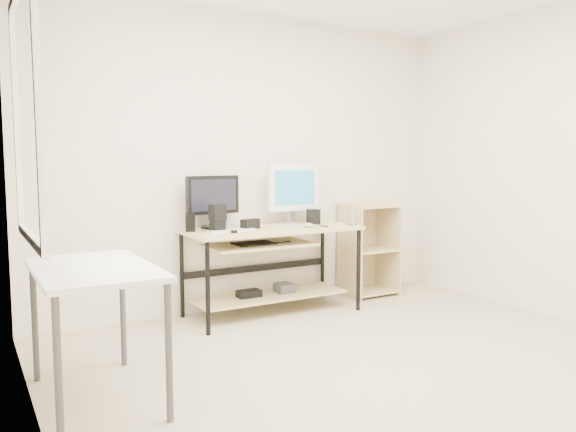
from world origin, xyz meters
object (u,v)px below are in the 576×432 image
at_px(side_table, 94,281).
at_px(white_imac, 293,189).
at_px(black_monitor, 213,198).
at_px(audio_controller, 190,222).
at_px(desk, 269,252).
at_px(shelf_unit, 366,249).

xyz_separation_m(side_table, white_imac, (2.00, 1.23, 0.39)).
distance_m(black_monitor, audio_controller, 0.33).
relative_size(desk, shelf_unit, 1.67).
height_order(black_monitor, white_imac, white_imac).
relative_size(white_imac, audio_controller, 3.51).
xyz_separation_m(side_table, black_monitor, (1.23, 1.27, 0.33)).
bearing_deg(audio_controller, black_monitor, 46.16).
xyz_separation_m(desk, black_monitor, (-0.43, 0.20, 0.47)).
height_order(side_table, black_monitor, black_monitor).
xyz_separation_m(side_table, audio_controller, (0.98, 1.14, 0.16)).
bearing_deg(black_monitor, side_table, -141.67).
height_order(desk, shelf_unit, shelf_unit).
bearing_deg(side_table, white_imac, 31.59).
relative_size(desk, black_monitor, 3.08).
distance_m(white_imac, audio_controller, 1.05).
bearing_deg(white_imac, desk, -153.10).
bearing_deg(black_monitor, audio_controller, -161.16).
bearing_deg(side_table, shelf_unit, 23.33).
relative_size(side_table, shelf_unit, 1.11).
distance_m(black_monitor, white_imac, 0.77).
height_order(desk, white_imac, white_imac).
relative_size(side_table, white_imac, 1.84).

